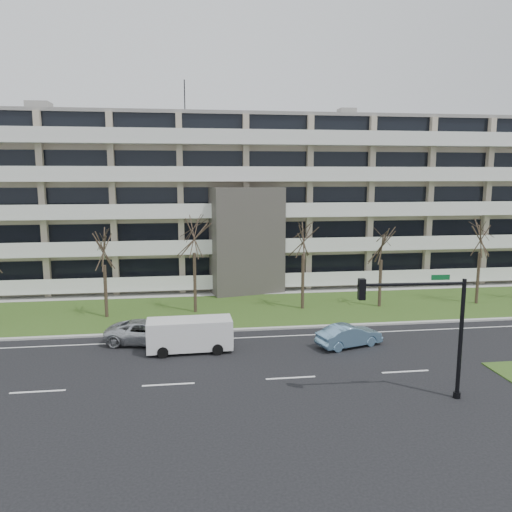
{
  "coord_description": "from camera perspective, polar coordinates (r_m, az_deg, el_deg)",
  "views": [
    {
      "loc": [
        -4.85,
        -23.06,
        9.92
      ],
      "look_at": [
        -0.39,
        10.0,
        4.56
      ],
      "focal_mm": 35.0,
      "sensor_mm": 36.0,
      "label": 1
    }
  ],
  "objects": [
    {
      "name": "lane_edge_line",
      "position": [
        31.55,
        1.57,
        -9.2
      ],
      "size": [
        90.0,
        0.12,
        0.01
      ],
      "primitive_type": "cube",
      "color": "white",
      "rests_on": "ground"
    },
    {
      "name": "traffic_signal",
      "position": [
        23.26,
        18.93,
        -6.92
      ],
      "size": [
        4.92,
        0.53,
        5.7
      ],
      "rotation": [
        0.0,
        0.0,
        -0.05
      ],
      "color": "black",
      "rests_on": "ground"
    },
    {
      "name": "apartment_building",
      "position": [
        48.68,
        -1.98,
        6.4
      ],
      "size": [
        60.5,
        15.1,
        18.75
      ],
      "color": "tan",
      "rests_on": "ground"
    },
    {
      "name": "grass_verge",
      "position": [
        37.71,
        -0.03,
        -6.09
      ],
      "size": [
        90.0,
        10.0,
        0.06
      ],
      "primitive_type": "cube",
      "color": "#35541C",
      "rests_on": "ground"
    },
    {
      "name": "curb",
      "position": [
        32.95,
        1.15,
        -8.29
      ],
      "size": [
        90.0,
        0.35,
        0.12
      ],
      "primitive_type": "cube",
      "color": "#B2B2AD",
      "rests_on": "ground"
    },
    {
      "name": "silver_pickup",
      "position": [
        30.83,
        -12.2,
        -8.51
      ],
      "size": [
        5.36,
        3.32,
        1.38
      ],
      "primitive_type": "imported",
      "rotation": [
        0.0,
        0.0,
        1.35
      ],
      "color": "#B6B9BE",
      "rests_on": "ground"
    },
    {
      "name": "tree_3",
      "position": [
        36.01,
        -7.12,
        3.1
      ],
      "size": [
        3.98,
        3.98,
        7.95
      ],
      "color": "#382B21",
      "rests_on": "ground"
    },
    {
      "name": "white_van",
      "position": [
        29.02,
        -7.47,
        -8.62
      ],
      "size": [
        4.87,
        2.1,
        1.87
      ],
      "rotation": [
        0.0,
        0.0,
        0.03
      ],
      "color": "white",
      "rests_on": "ground"
    },
    {
      "name": "ground",
      "position": [
        25.57,
        3.98,
        -13.73
      ],
      "size": [
        160.0,
        160.0,
        0.0
      ],
      "primitive_type": "plane",
      "color": "black",
      "rests_on": "ground"
    },
    {
      "name": "sidewalk",
      "position": [
        42.99,
        -1.01,
        -4.17
      ],
      "size": [
        90.0,
        2.0,
        0.08
      ],
      "primitive_type": "cube",
      "color": "#B2B2AD",
      "rests_on": "ground"
    },
    {
      "name": "blue_sedan",
      "position": [
        30.19,
        10.59,
        -8.92
      ],
      "size": [
        4.18,
        2.51,
        1.3
      ],
      "primitive_type": "imported",
      "rotation": [
        0.0,
        0.0,
        1.88
      ],
      "color": "#76A6CD",
      "rests_on": "ground"
    },
    {
      "name": "tree_4",
      "position": [
        36.92,
        5.45,
        2.73
      ],
      "size": [
        3.76,
        3.76,
        7.51
      ],
      "color": "#382B21",
      "rests_on": "ground"
    },
    {
      "name": "tree_6",
      "position": [
        42.0,
        24.34,
        2.47
      ],
      "size": [
        3.63,
        3.63,
        7.27
      ],
      "color": "#382B21",
      "rests_on": "ground"
    },
    {
      "name": "tree_2",
      "position": [
        36.13,
        -17.05,
        1.28
      ],
      "size": [
        3.37,
        3.37,
        6.75
      ],
      "color": "#382B21",
      "rests_on": "ground"
    },
    {
      "name": "tree_5",
      "position": [
        38.62,
        14.18,
        1.62
      ],
      "size": [
        3.26,
        3.26,
        6.52
      ],
      "color": "#382B21",
      "rests_on": "ground"
    }
  ]
}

